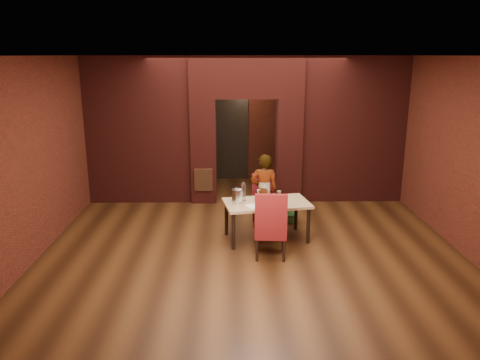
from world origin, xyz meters
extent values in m
plane|color=#452611|center=(0.00, 0.00, 0.00)|extent=(8.00, 8.00, 0.00)
cube|color=silver|center=(0.00, 0.00, 3.20)|extent=(7.00, 8.00, 0.04)
cube|color=maroon|center=(0.00, 4.00, 1.60)|extent=(7.00, 0.04, 3.20)
cube|color=maroon|center=(0.00, -4.00, 1.60)|extent=(7.00, 0.04, 3.20)
cube|color=maroon|center=(-3.50, 0.00, 1.60)|extent=(0.04, 8.00, 3.20)
cube|color=maroon|center=(3.50, 0.00, 1.60)|extent=(0.04, 8.00, 3.20)
cube|color=maroon|center=(-0.95, 2.00, 1.15)|extent=(0.55, 0.55, 2.30)
cube|color=maroon|center=(0.95, 2.00, 1.15)|extent=(0.55, 0.55, 2.30)
cube|color=maroon|center=(0.00, 2.00, 2.75)|extent=(2.45, 0.55, 0.90)
cube|color=maroon|center=(-2.36, 2.00, 1.60)|extent=(2.28, 0.35, 3.20)
cube|color=maroon|center=(2.36, 2.00, 1.60)|extent=(2.28, 0.35, 3.20)
cube|color=#A65930|center=(-0.95, 1.71, 0.55)|extent=(0.40, 0.03, 0.50)
cube|color=black|center=(-0.40, 3.94, 1.05)|extent=(0.90, 0.08, 2.10)
cube|color=black|center=(-0.40, 3.90, 1.05)|extent=(1.02, 0.04, 2.22)
cube|color=tan|center=(0.29, -0.36, 0.35)|extent=(1.61, 1.09, 0.69)
cube|color=maroon|center=(0.29, 0.36, 0.49)|extent=(0.45, 0.45, 0.98)
cube|color=maroon|center=(0.30, -1.10, 0.56)|extent=(0.55, 0.55, 1.12)
imported|color=white|center=(0.28, 0.25, 0.71)|extent=(0.53, 0.36, 1.43)
cube|color=white|center=(0.09, -0.57, 0.70)|extent=(0.41, 0.36, 0.00)
cylinder|color=silver|center=(-0.23, -0.39, 0.82)|extent=(0.20, 0.20, 0.24)
cylinder|color=silver|center=(-0.12, -0.26, 0.86)|extent=(0.08, 0.08, 0.33)
imported|color=#3A6D2E|center=(0.86, 0.48, 0.22)|extent=(0.53, 0.52, 0.44)
camera|label=1|loc=(-0.34, -8.23, 3.21)|focal=35.00mm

